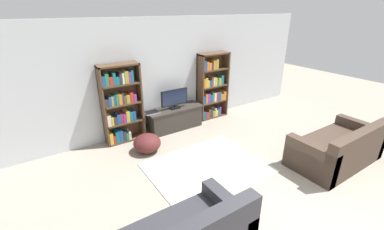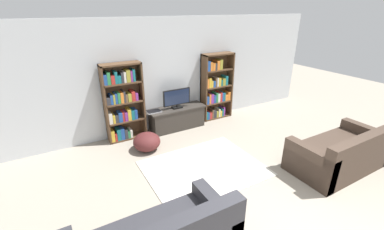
{
  "view_description": "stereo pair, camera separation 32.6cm",
  "coord_description": "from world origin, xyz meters",
  "views": [
    {
      "loc": [
        -2.67,
        -1.1,
        2.79
      ],
      "look_at": [
        0.04,
        3.03,
        0.7
      ],
      "focal_mm": 24.0,
      "sensor_mm": 36.0,
      "label": 1
    },
    {
      "loc": [
        -2.39,
        -1.27,
        2.79
      ],
      "look_at": [
        0.04,
        3.03,
        0.7
      ],
      "focal_mm": 24.0,
      "sensor_mm": 36.0,
      "label": 2
    }
  ],
  "objects": [
    {
      "name": "area_rug",
      "position": [
        -0.22,
        2.12,
        0.01
      ],
      "size": [
        2.09,
        1.66,
        0.02
      ],
      "color": "beige",
      "rests_on": "ground_plane"
    },
    {
      "name": "bookshelf_right",
      "position": [
        1.32,
        4.05,
        0.81
      ],
      "size": [
        0.85,
        0.3,
        1.72
      ],
      "color": "#513823",
      "rests_on": "ground_plane"
    },
    {
      "name": "wall_back",
      "position": [
        0.0,
        4.23,
        1.3
      ],
      "size": [
        8.8,
        0.06,
        2.6
      ],
      "color": "silver",
      "rests_on": "ground_plane"
    },
    {
      "name": "tv_stand",
      "position": [
        0.13,
        3.94,
        0.27
      ],
      "size": [
        1.4,
        0.47,
        0.54
      ],
      "color": "#332D28",
      "rests_on": "ground_plane"
    },
    {
      "name": "laptop",
      "position": [
        -0.46,
        3.96,
        0.55
      ],
      "size": [
        0.33,
        0.24,
        0.03
      ],
      "color": "#B7B7BC",
      "rests_on": "tv_stand"
    },
    {
      "name": "beanbag_ottoman",
      "position": [
        -0.89,
        3.3,
        0.19
      ],
      "size": [
        0.56,
        0.56,
        0.38
      ],
      "primitive_type": "ellipsoid",
      "color": "#4C1E1E",
      "rests_on": "ground_plane"
    },
    {
      "name": "couch_right_sofa",
      "position": [
        1.98,
        0.92,
        0.29
      ],
      "size": [
        1.84,
        0.95,
        0.82
      ],
      "color": "#423328",
      "rests_on": "ground_plane"
    },
    {
      "name": "television",
      "position": [
        0.13,
        3.92,
        0.79
      ],
      "size": [
        0.69,
        0.16,
        0.47
      ],
      "color": "black",
      "rests_on": "tv_stand"
    },
    {
      "name": "bookshelf_left",
      "position": [
        -1.13,
        4.05,
        0.85
      ],
      "size": [
        0.85,
        0.3,
        1.72
      ],
      "color": "#513823",
      "rests_on": "ground_plane"
    }
  ]
}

